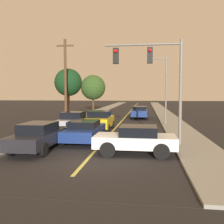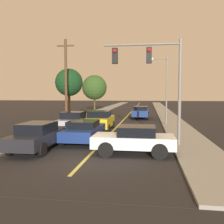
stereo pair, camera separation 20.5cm
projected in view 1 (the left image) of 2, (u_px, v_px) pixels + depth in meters
ground_plane at (85, 162)px, 11.09m from camera, size 200.00×200.00×0.00m
road_surface at (131, 110)px, 46.67m from camera, size 8.39×80.00×0.01m
sidewalk_left at (103, 110)px, 47.39m from camera, size 2.50×80.00×0.12m
sidewalk_right at (161, 110)px, 45.93m from camera, size 2.50×80.00×0.12m
car_near_lane_front at (85, 130)px, 15.78m from camera, size 2.04×4.63×1.36m
car_near_lane_second at (100, 120)px, 20.85m from camera, size 2.06×4.16×1.63m
car_outer_lane_front at (40, 136)px, 13.46m from camera, size 1.86×4.80×1.50m
car_outer_lane_second at (74, 121)px, 19.83m from camera, size 1.96×4.08×1.62m
car_far_oncoming at (139, 112)px, 30.73m from camera, size 2.01×4.89×1.49m
car_crossing_right at (136, 139)px, 12.51m from camera, size 4.06×1.99×1.43m
traffic_signal_mast at (155, 70)px, 14.21m from camera, size 4.44×0.42×5.97m
streetlamp_right at (162, 81)px, 23.71m from camera, size 1.67×0.36×6.39m
utility_pole_left at (65, 81)px, 23.19m from camera, size 1.60×0.24×7.95m
tree_left_near at (68, 83)px, 25.64m from camera, size 2.83×2.83×5.51m
tree_left_far at (93, 87)px, 40.53m from camera, size 4.01×4.01×5.96m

